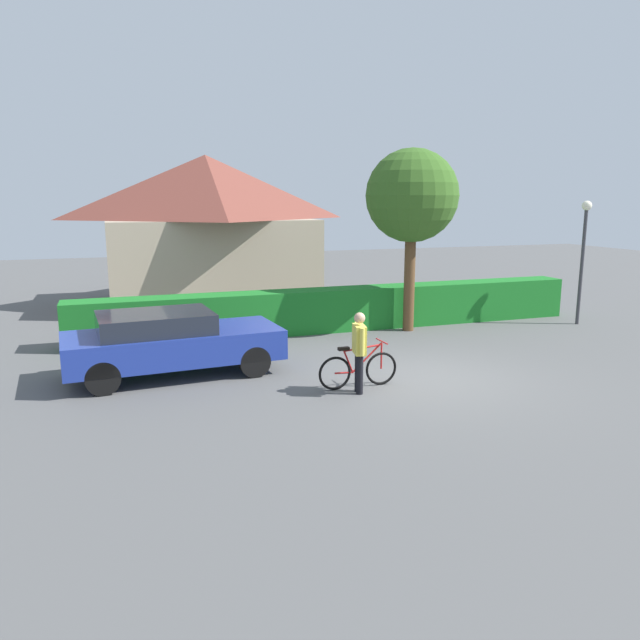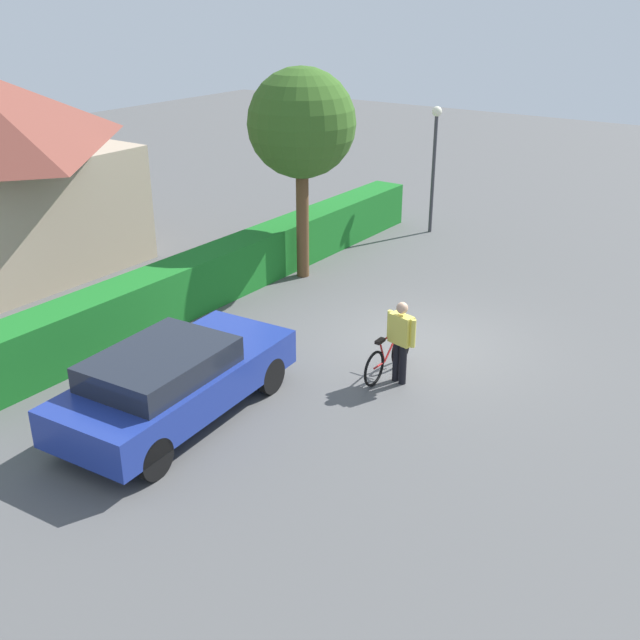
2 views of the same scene
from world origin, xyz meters
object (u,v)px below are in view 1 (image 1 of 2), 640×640
(person_rider, at_px, (359,347))
(tree_kerbside, at_px, (412,197))
(bicycle, at_px, (358,369))
(parked_car_near, at_px, (170,341))
(street_lamp, at_px, (584,243))

(person_rider, distance_m, tree_kerbside, 6.45)
(bicycle, bearing_deg, person_rider, -111.24)
(parked_car_near, xyz_separation_m, tree_kerbside, (6.70, 2.33, 2.93))
(person_rider, height_order, tree_kerbside, tree_kerbside)
(parked_car_near, height_order, tree_kerbside, tree_kerbside)
(bicycle, relative_size, person_rider, 1.06)
(bicycle, height_order, tree_kerbside, tree_kerbside)
(person_rider, xyz_separation_m, street_lamp, (8.58, 3.83, 1.47))
(bicycle, bearing_deg, tree_kerbside, 52.54)
(street_lamp, distance_m, tree_kerbside, 5.34)
(person_rider, bearing_deg, tree_kerbside, 53.46)
(person_rider, relative_size, street_lamp, 0.43)
(tree_kerbside, bearing_deg, street_lamp, -9.42)
(parked_car_near, height_order, street_lamp, street_lamp)
(bicycle, bearing_deg, parked_car_near, 148.72)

